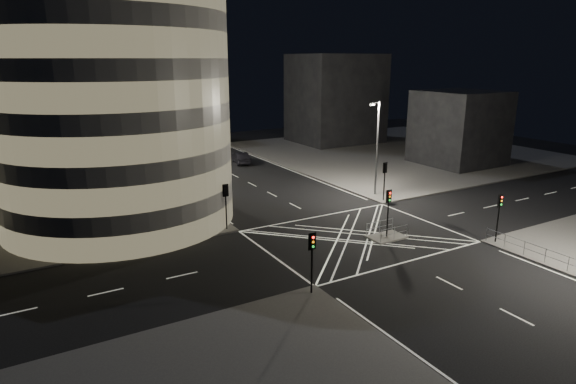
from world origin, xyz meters
TOP-DOWN VIEW (x-y plane):
  - ground at (0.00, 0.00)m, footprint 120.00×120.00m
  - sidewalk_far_right at (29.00, 27.00)m, footprint 42.00×42.00m
  - central_island at (2.00, -1.50)m, footprint 3.00×2.00m
  - office_tower_curved at (-20.74, 18.74)m, footprint 30.00×29.00m
  - office_block_rear at (-22.00, 42.00)m, footprint 24.00×16.00m
  - building_right_far at (26.00, 40.00)m, footprint 14.00×12.00m
  - building_right_near at (30.00, 16.00)m, footprint 10.00×10.00m
  - building_far_end at (-4.00, 58.00)m, footprint 18.00×8.00m
  - tree_a at (-10.50, 9.00)m, footprint 4.67×4.67m
  - tree_b at (-10.50, 15.00)m, footprint 4.57×4.57m
  - tree_c at (-10.50, 21.00)m, footprint 4.70×4.70m
  - tree_d at (-10.50, 27.00)m, footprint 4.88×4.88m
  - tree_e at (-10.50, 33.00)m, footprint 3.95×3.95m
  - traffic_signal_fl at (-8.80, 6.80)m, footprint 0.55×0.22m
  - traffic_signal_nl at (-8.80, -6.80)m, footprint 0.55×0.22m
  - traffic_signal_fr at (8.80, 6.80)m, footprint 0.55×0.22m
  - traffic_signal_nr at (8.80, -6.80)m, footprint 0.55×0.22m
  - traffic_signal_island at (2.00, -1.50)m, footprint 0.55×0.22m
  - street_lamp_left_near at (-9.44, 12.00)m, footprint 1.25×0.25m
  - street_lamp_left_far at (-9.44, 30.00)m, footprint 1.25×0.25m
  - street_lamp_right_far at (9.44, 9.00)m, footprint 1.25×0.25m
  - railing_near_right at (8.30, -12.15)m, footprint 0.06×11.70m
  - railing_island_south at (2.00, -2.40)m, footprint 2.80×0.06m
  - railing_island_north at (2.00, -0.60)m, footprint 2.80×0.06m
  - sedan at (3.76, 31.42)m, footprint 2.61×5.13m

SIDE VIEW (x-z plane):
  - ground at x=0.00m, z-range 0.00..0.00m
  - sidewalk_far_right at x=29.00m, z-range 0.00..0.15m
  - central_island at x=2.00m, z-range 0.00..0.15m
  - railing_near_right at x=8.30m, z-range 0.15..1.25m
  - railing_island_south at x=2.00m, z-range 0.15..1.25m
  - railing_island_north at x=2.00m, z-range 0.15..1.25m
  - sedan at x=3.76m, z-range 0.00..1.61m
  - traffic_signal_fl at x=-8.80m, z-range 0.91..4.91m
  - traffic_signal_nl at x=-8.80m, z-range 0.91..4.91m
  - traffic_signal_fr at x=8.80m, z-range 0.91..4.91m
  - traffic_signal_nr at x=8.80m, z-range 0.91..4.91m
  - traffic_signal_island at x=2.00m, z-range 0.91..4.91m
  - tree_c at x=-10.50m, z-range 0.93..7.90m
  - tree_b at x=-10.50m, z-range 0.98..7.92m
  - tree_e at x=-10.50m, z-range 1.26..8.05m
  - tree_d at x=-10.50m, z-range 1.00..8.32m
  - tree_a at x=-10.50m, z-range 1.15..8.55m
  - building_right_near at x=30.00m, z-range 0.15..10.15m
  - street_lamp_left_near at x=-9.44m, z-range 0.54..10.54m
  - street_lamp_left_far at x=-9.44m, z-range 0.54..10.54m
  - street_lamp_right_far at x=9.44m, z-range 0.54..10.54m
  - building_right_far at x=26.00m, z-range 0.15..15.15m
  - building_far_end at x=-4.00m, z-range 0.00..18.00m
  - office_block_rear at x=-22.00m, z-range 0.15..22.15m
  - office_tower_curved at x=-20.74m, z-range -0.95..26.25m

